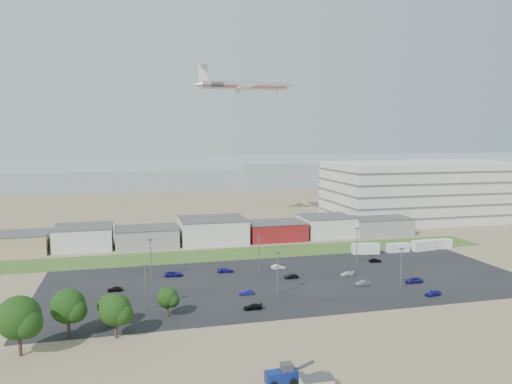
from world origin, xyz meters
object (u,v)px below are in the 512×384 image
object	(u,v)px
parked_car_3	(253,307)
parked_car_6	(225,270)
tree_far_left	(19,322)
parked_car_8	(375,260)
parked_car_7	(291,276)
parked_car_0	(414,280)
parked_car_12	(347,274)
parked_car_2	(433,293)
parked_car_9	(174,274)
parked_car_5	(115,289)
airliner	(245,85)
parked_car_1	(363,283)
parked_car_11	(278,267)
parked_car_4	(246,292)
box_trailer_a	(365,249)
telehandler	(281,374)

from	to	relation	value
parked_car_3	parked_car_6	xyz separation A→B (m)	(-0.19, 29.57, 0.04)
tree_far_left	parked_car_8	world-z (taller)	tree_far_left
parked_car_7	parked_car_8	world-z (taller)	parked_car_8
parked_car_0	parked_car_12	world-z (taller)	parked_car_0
parked_car_0	parked_car_2	size ratio (longest dim) A/B	1.17
parked_car_9	parked_car_6	bearing A→B (deg)	-82.87
parked_car_9	parked_car_12	world-z (taller)	parked_car_9
tree_far_left	parked_car_2	xyz separation A→B (m)	(84.21, 10.76, -5.08)
tree_far_left	parked_car_0	bearing A→B (deg)	13.73
parked_car_5	parked_car_9	bearing A→B (deg)	127.76
airliner	parked_car_2	distance (m)	119.07
airliner	parked_car_7	xyz separation A→B (m)	(-7.08, -82.27, -55.93)
parked_car_3	parked_car_12	xyz separation A→B (m)	(29.90, 18.71, -0.03)
parked_car_1	parked_car_11	xyz separation A→B (m)	(-15.53, 19.40, 0.02)
tree_far_left	parked_car_12	distance (m)	78.72
parked_car_4	parked_car_12	bearing A→B (deg)	107.94
box_trailer_a	parked_car_6	world-z (taller)	box_trailer_a
telehandler	tree_far_left	size ratio (longest dim) A/B	0.66
parked_car_1	parked_car_11	world-z (taller)	parked_car_11
telehandler	parked_car_0	world-z (taller)	telehandler
parked_car_0	parked_car_2	world-z (taller)	parked_car_2
parked_car_2	parked_car_7	bearing A→B (deg)	-135.75
parked_car_0	parked_car_9	bearing A→B (deg)	-111.28
parked_car_6	parked_car_9	world-z (taller)	parked_car_9
telehandler	parked_car_5	distance (m)	57.28
parked_car_4	parked_car_9	world-z (taller)	parked_car_9
telehandler	parked_car_3	bearing A→B (deg)	80.88
parked_car_4	parked_car_8	world-z (taller)	parked_car_8
airliner	parked_car_1	xyz separation A→B (m)	(7.88, -92.16, -55.91)
parked_car_1	parked_car_12	size ratio (longest dim) A/B	0.99
airliner	parked_car_8	world-z (taller)	airliner
telehandler	parked_car_11	distance (m)	63.63
parked_car_0	parked_car_11	distance (m)	35.25
parked_car_8	parked_car_11	bearing A→B (deg)	97.11
telehandler	airliner	world-z (taller)	airliner
box_trailer_a	parked_car_6	bearing A→B (deg)	-157.95
parked_car_9	parked_car_11	xyz separation A→B (m)	(28.25, 0.07, -0.01)
parked_car_4	parked_car_11	world-z (taller)	parked_car_11
parked_car_7	parked_car_8	size ratio (longest dim) A/B	1.01
parked_car_5	parked_car_9	xyz separation A→B (m)	(14.34, 9.26, 0.07)
parked_car_5	parked_car_9	world-z (taller)	parked_car_9
parked_car_0	tree_far_left	bearing A→B (deg)	-77.96
parked_car_0	parked_car_9	distance (m)	60.54
parked_car_6	parked_car_7	xyz separation A→B (m)	(15.15, -9.85, -0.02)
parked_car_2	parked_car_12	xyz separation A→B (m)	(-11.93, 19.98, -0.10)
box_trailer_a	parked_car_5	world-z (taller)	box_trailer_a
parked_car_6	parked_car_7	world-z (taller)	parked_car_6
parked_car_12	parked_car_1	bearing A→B (deg)	-6.84
parked_car_6	parked_car_5	bearing A→B (deg)	113.61
parked_car_5	parked_car_8	size ratio (longest dim) A/B	0.96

